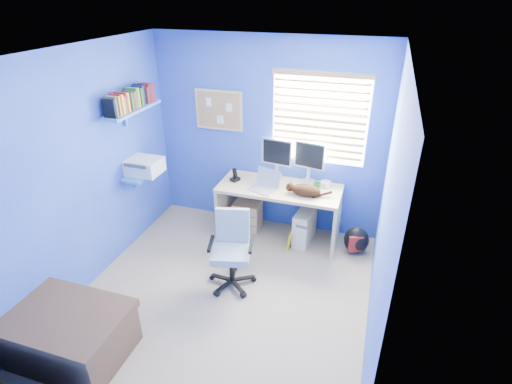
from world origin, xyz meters
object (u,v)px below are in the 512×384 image
(office_chair, at_px, (232,259))
(tower_pc, at_px, (304,227))
(desk, at_px, (279,212))
(laptop, at_px, (263,182))
(cat, at_px, (306,190))

(office_chair, bearing_deg, tower_pc, 59.75)
(desk, distance_m, laptop, 0.53)
(desk, distance_m, cat, 0.57)
(desk, xyz_separation_m, tower_pc, (0.35, -0.01, -0.14))
(desk, height_order, tower_pc, desk)
(desk, distance_m, tower_pc, 0.37)
(laptop, relative_size, office_chair, 0.39)
(laptop, bearing_deg, office_chair, -78.55)
(cat, bearing_deg, laptop, -178.85)
(laptop, relative_size, cat, 0.90)
(cat, relative_size, tower_pc, 0.81)
(cat, bearing_deg, desk, 160.90)
(laptop, xyz_separation_m, office_chair, (-0.08, -0.90, -0.53))
(laptop, xyz_separation_m, cat, (0.52, 0.02, -0.04))
(tower_pc, bearing_deg, office_chair, -113.56)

